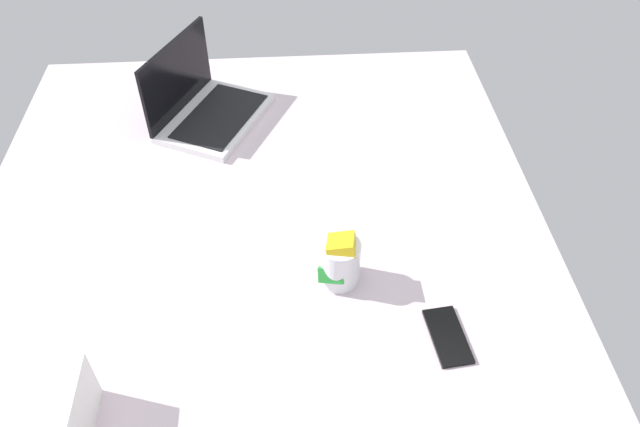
% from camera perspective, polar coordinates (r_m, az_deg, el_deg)
% --- Properties ---
extents(bed_mattress, '(1.80, 1.40, 0.18)m').
position_cam_1_polar(bed_mattress, '(1.49, -5.39, -6.48)').
color(bed_mattress, silver).
rests_on(bed_mattress, ground).
extents(laptop, '(0.40, 0.35, 0.23)m').
position_cam_1_polar(laptop, '(1.83, -10.65, 9.79)').
color(laptop, silver).
rests_on(laptop, bed_mattress).
extents(snack_cup, '(0.10, 0.10, 0.14)m').
position_cam_1_polar(snack_cup, '(1.34, 1.83, -4.46)').
color(snack_cup, silver).
rests_on(snack_cup, bed_mattress).
extents(cell_phone, '(0.15, 0.08, 0.01)m').
position_cam_1_polar(cell_phone, '(1.31, 11.78, -11.10)').
color(cell_phone, black).
rests_on(cell_phone, bed_mattress).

